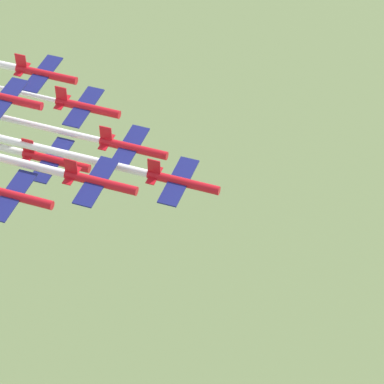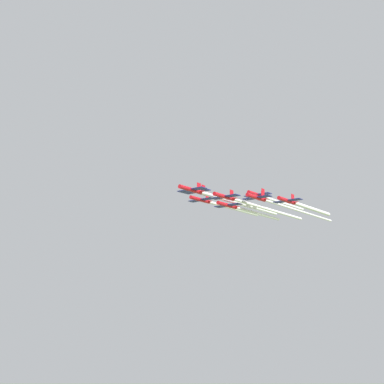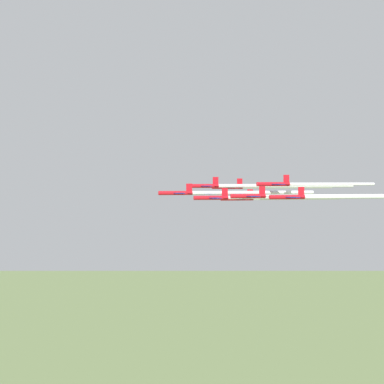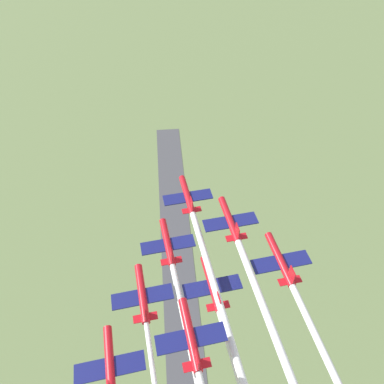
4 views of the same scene
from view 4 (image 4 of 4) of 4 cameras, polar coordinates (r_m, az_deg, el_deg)
The scene contains 9 objects.
jet_0 at distance 78.79m, azimuth -0.70°, elevation -0.61°, with size 9.86×9.74×3.73m.
jet_1 at distance 72.43m, azimuth -3.74°, elevation -7.81°, with size 9.86×9.74×3.73m.
jet_2 at distance 71.52m, azimuth 5.81°, elevation -4.34°, with size 9.86×9.74×3.73m.
jet_3 at distance 65.88m, azimuth -7.59°, elevation -15.28°, with size 9.86×9.74×3.73m.
jet_4 at distance 67.77m, azimuth 3.05°, elevation -13.96°, with size 9.86×9.74×3.73m.
jet_5 at distance 67.85m, azimuth 13.33°, elevation -10.10°, with size 9.86×9.74×3.73m.
jet_6 at distance 61.77m, azimuth -12.43°, elevation -24.37°, with size 9.86×9.74×3.73m.
jet_7 at distance 58.06m, azimuth -0.23°, elevation -21.12°, with size 9.86×9.74×3.73m.
smoke_trail_0 at distance 63.58m, azimuth 4.41°, elevation -17.13°, with size 32.50×28.57×1.20m.
Camera 4 is at (54.02, 15.57, 220.98)m, focal length 35.00 mm.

